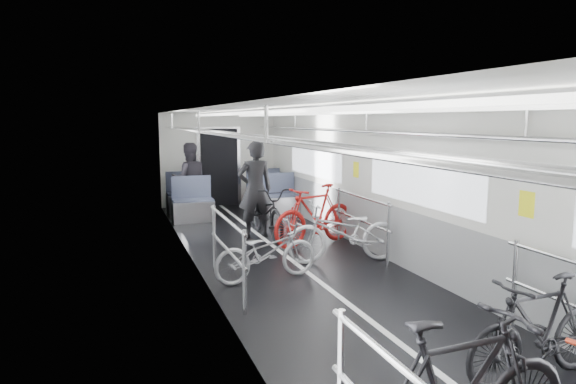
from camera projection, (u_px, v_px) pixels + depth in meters
name	position (u px, v px, depth m)	size (l,w,h in m)	color
car_shell	(282.00, 187.00, 8.51)	(3.02, 14.01, 2.41)	black
bike_left_far	(266.00, 252.00, 7.16)	(0.54, 1.55, 0.81)	#9F9FA3
bike_right_near	(539.00, 329.00, 4.37)	(0.44, 1.56, 0.94)	black
bike_right_mid	(344.00, 232.00, 8.06)	(0.64, 1.84, 0.97)	silver
bike_right_far	(315.00, 215.00, 9.16)	(0.51, 1.81, 1.09)	red
bike_aisle	(267.00, 212.00, 9.76)	(0.66, 1.91, 1.00)	black
person_standing	(255.00, 189.00, 9.73)	(0.67, 0.44, 1.84)	black
person_seated	(189.00, 179.00, 11.95)	(0.83, 0.65, 1.71)	#2C2930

